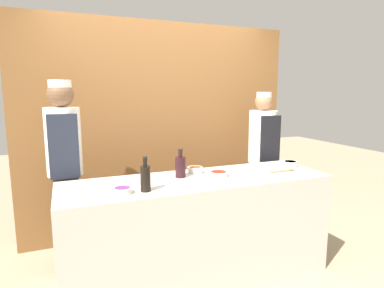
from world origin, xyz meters
The scene contains 14 objects.
ground_plane centered at (0.00, 0.00, 0.00)m, with size 14.00×14.00×0.00m, color tan.
cabinet_wall centered at (0.00, 1.14, 1.20)m, with size 3.11×0.18×2.40m.
counter centered at (0.00, 0.00, 0.45)m, with size 2.29×0.70×0.90m.
sauce_bowl_red centered at (0.20, 0.01, 0.92)m, with size 0.16×0.16×0.04m.
sauce_bowl_brown centered at (0.05, 0.19, 0.93)m, with size 0.14×0.14×0.06m.
sauce_bowl_yellow centered at (1.02, 0.07, 0.93)m, with size 0.14×0.14×0.05m.
sauce_bowl_purple centered at (-0.67, -0.17, 0.93)m, with size 0.14×0.14×0.05m.
sauce_bowl_white centered at (-0.50, 0.03, 0.93)m, with size 0.11×0.11×0.05m.
cutting_board centered at (-0.85, 0.09, 0.91)m, with size 0.33×0.19×0.02m.
bottle_soy centered at (-0.50, -0.17, 1.00)m, with size 0.08×0.08×0.26m.
bottle_wine centered at (-0.12, 0.10, 1.00)m, with size 0.09×0.09×0.25m.
wooden_spoon centered at (0.86, -0.07, 0.91)m, with size 0.26×0.05×0.03m.
chef_left centered at (-1.05, 0.60, 0.97)m, with size 0.31×0.31×1.74m.
chef_right centered at (1.05, 0.60, 0.89)m, with size 0.31×0.31×1.63m.
Camera 1 is at (-1.04, -2.44, 1.63)m, focal length 30.00 mm.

